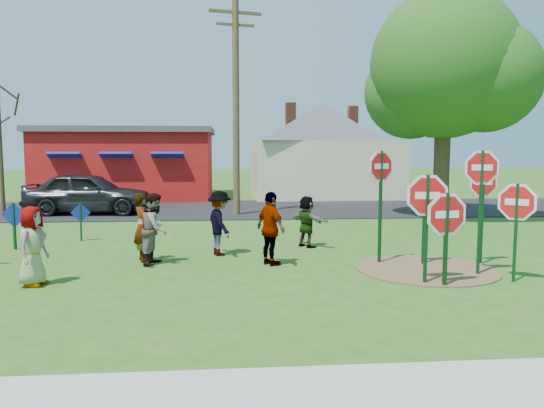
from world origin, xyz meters
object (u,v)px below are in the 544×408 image
Objects in this scene: stop_sign_c at (481,183)px; person_a at (32,246)px; stop_sign_b at (381,177)px; utility_pole at (236,103)px; stop_sign_d at (483,191)px; person_b at (142,227)px; suv at (88,193)px; leafy_tree at (448,72)px; stop_sign_a at (427,205)px.

person_a is (-9.43, -0.11, -1.22)m from stop_sign_c.
utility_pole is at bearing 81.18° from stop_sign_b.
stop_sign_d is 10.12m from person_a.
person_a is 0.18× the size of utility_pole.
suv is (-3.73, 9.63, 0.07)m from person_b.
stop_sign_c is 1.23m from stop_sign_d.
leafy_tree reaches higher than stop_sign_c.
person_a is (-10.01, -1.17, -0.95)m from stop_sign_d.
stop_sign_a is 12.54m from utility_pole.
stop_sign_c is 1.77× the size of person_a.
stop_sign_c is (1.44, 0.63, 0.39)m from stop_sign_a.
stop_sign_d reaches higher than stop_sign_a.
stop_sign_b is at bearing -122.32° from leafy_tree.
person_b is at bearing 145.07° from stop_sign_b.
person_b is 0.33× the size of suv.
person_a is at bearing -143.94° from leafy_tree.
stop_sign_b is at bearing -71.22° from utility_pole.
stop_sign_b is at bearing -117.00° from person_b.
stop_sign_c is 0.56× the size of suv.
stop_sign_b is at bearing 105.09° from stop_sign_a.
suv is (-9.49, 10.37, -1.17)m from stop_sign_b.
person_a is (-7.98, 0.52, -0.82)m from stop_sign_a.
utility_pole is 1.00× the size of leafy_tree.
stop_sign_a is at bearing -148.22° from stop_sign_c.
utility_pole reaches higher than stop_sign_b.
leafy_tree is at bearing 30.08° from stop_sign_b.
stop_sign_d is at bearing -34.65° from stop_sign_b.
person_a is 0.32× the size of suv.
stop_sign_c reaches higher than suv.
utility_pole reaches higher than leafy_tree.
stop_sign_a reaches higher than person_b.
person_b is at bearing 160.21° from stop_sign_a.
leafy_tree is (8.05, -2.09, 1.02)m from utility_pole.
utility_pole is (-5.10, 10.98, 2.61)m from stop_sign_c.
stop_sign_c is 0.33× the size of leafy_tree.
suv is 15.29m from leafy_tree.
utility_pole is at bearing 165.42° from leafy_tree.
person_b is (-8.16, 1.04, -0.92)m from stop_sign_d.
person_b is (-7.58, 2.09, -1.18)m from stop_sign_c.
person_a is 0.19× the size of leafy_tree.
utility_pole reaches higher than stop_sign_d.
person_b is 9.98m from utility_pole.
person_b is (-6.14, 2.72, -0.79)m from stop_sign_a.
stop_sign_b is 5.93m from person_b.
person_a is 11.99m from suv.
utility_pole reaches higher than person_a.
suv is at bearing 104.84° from stop_sign_b.
stop_sign_c is at bearing 27.67° from stop_sign_a.
leafy_tree reaches higher than person_a.
person_b is (1.84, 2.21, 0.03)m from person_a.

